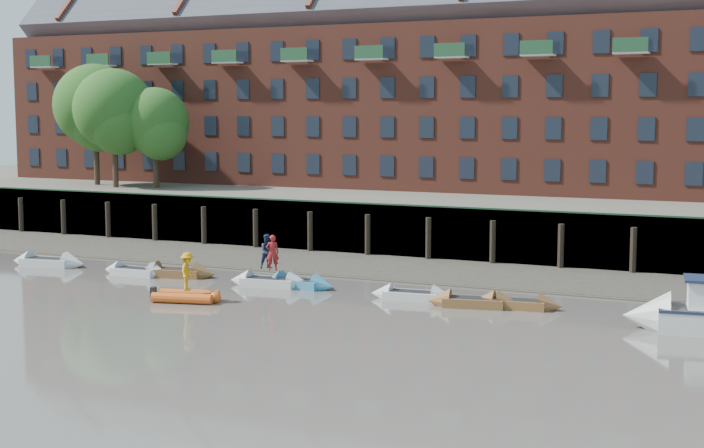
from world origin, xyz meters
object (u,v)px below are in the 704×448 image
Objects in this scene: rowboat_2 at (177,273)px; motor_launch at (699,314)px; rowboat_3 at (270,282)px; person_rib_crew at (188,271)px; rowboat_6 at (474,302)px; rowboat_1 at (136,271)px; person_rower_b at (268,251)px; rowboat_4 at (298,283)px; person_rower_a at (272,253)px; rowboat_0 at (48,262)px; rib_tender at (188,296)px; rowboat_5 at (412,295)px; rowboat_7 at (517,304)px.

rowboat_2 is 27.14m from motor_launch.
person_rib_crew is (-1.57, -5.03, 1.21)m from rowboat_3.
motor_launch is (9.89, -0.95, 0.50)m from rowboat_6.
motor_launch reaches higher than rowboat_1.
motor_launch is at bearing -16.69° from rowboat_6.
rowboat_1 is 2.33× the size of person_rower_b.
rowboat_4 is 2.30m from person_rower_b.
rowboat_4 is 0.95× the size of rowboat_6.
person_rower_a is (8.58, 0.00, 1.57)m from rowboat_1.
rowboat_1 is at bearing -11.75° from rowboat_0.
rowboat_1 is at bearing 167.16° from rowboat_6.
person_rib_crew is (-0.05, 0.04, 1.19)m from rib_tender.
person_rower_a reaches higher than rowboat_5.
rowboat_0 is 27.92m from rowboat_7.
rowboat_4 is at bearing 171.19° from rowboat_7.
rowboat_3 is 12.98m from rowboat_7.
rowboat_2 is at bearing -12.53° from motor_launch.
rowboat_7 is (27.91, -0.47, -0.03)m from rowboat_0.
rowboat_6 is 9.95m from motor_launch.
rowboat_6 reaches higher than rowboat_1.
person_rower_b reaches higher than rib_tender.
rowboat_2 is 14.00m from rowboat_5.
person_rower_a reaches higher than rowboat_4.
person_rib_crew is (-1.30, -5.33, -0.33)m from person_rower_b.
rowboat_5 is at bearing -9.47° from rowboat_0.
rowboat_0 is 14.47m from rib_tender.
rowboat_5 is (16.28, -0.15, -0.00)m from rowboat_1.
rowboat_3 is 2.53× the size of person_rower_b.
person_rib_crew is (6.79, -4.95, 1.22)m from rowboat_1.
rowboat_4 is 6.52m from rowboat_5.
rowboat_7 is (5.06, 0.11, -0.00)m from rowboat_5.
person_rower_a reaches higher than rowboat_1.
person_rower_a is at bearing -25.67° from rowboat_3.
rowboat_3 is 1.08× the size of rowboat_5.
rowboat_1 is at bearing 132.60° from person_rower_b.
rowboat_3 is at bearing -98.03° from person_rower_b.
rib_tender is at bearing -30.01° from rowboat_0.
person_rower_b is at bearing -13.29° from motor_launch.
rowboat_5 is 10.70m from person_rib_crew.
motor_launch is (13.07, -1.36, 0.51)m from rowboat_5.
person_rower_b reaches higher than motor_launch.
rowboat_7 is at bearing 5.32° from rib_tender.
rowboat_1 is 0.92× the size of rowboat_3.
rowboat_3 is 2.49× the size of person_rib_crew.
person_rower_a reaches higher than rowboat_7.
person_rower_b is (-0.49, 0.38, -0.02)m from person_rower_a.
rowboat_4 is (9.79, 0.48, 0.00)m from rowboat_1.
person_rower_a is (1.73, 4.99, 1.54)m from rib_tender.
rowboat_2 reaches higher than rowboat_4.
rowboat_3 is at bearing 165.50° from rowboat_6.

